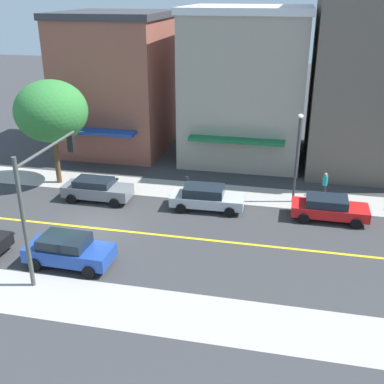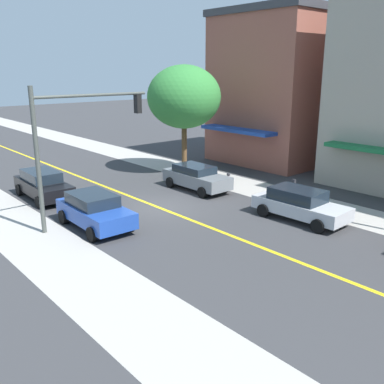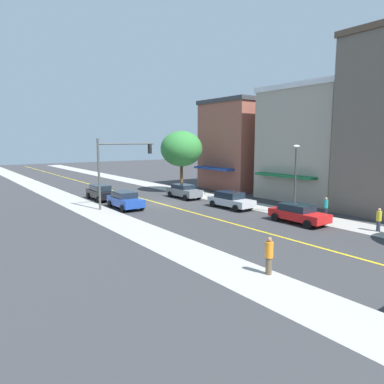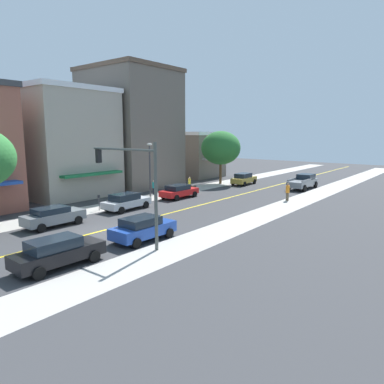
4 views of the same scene
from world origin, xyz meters
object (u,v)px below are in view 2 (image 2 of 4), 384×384
object	(u,v)px
grey_sedan_left_curb	(196,177)
silver_sedan_left_curb	(300,204)
traffic_light_mast	(74,133)
street_tree_right_corner	(184,97)
fire_hydrant	(228,179)
parking_meter	(293,188)
blue_sedan_right_curb	(95,210)
black_sedan_right_curb	(43,184)

from	to	relation	value
grey_sedan_left_curb	silver_sedan_left_curb	bearing A→B (deg)	1.94
traffic_light_mast	silver_sedan_left_curb	bearing A→B (deg)	-38.00
street_tree_right_corner	silver_sedan_left_curb	world-z (taller)	street_tree_right_corner
fire_hydrant	traffic_light_mast	size ratio (longest dim) A/B	0.13
parking_meter	street_tree_right_corner	bearing A→B (deg)	-92.52
parking_meter	grey_sedan_left_curb	distance (m)	5.90
fire_hydrant	grey_sedan_left_curb	distance (m)	2.25
fire_hydrant	parking_meter	bearing A→B (deg)	87.72
street_tree_right_corner	parking_meter	size ratio (longest dim) A/B	5.21
street_tree_right_corner	traffic_light_mast	bearing A→B (deg)	24.73
street_tree_right_corner	parking_meter	distance (m)	10.39
parking_meter	traffic_light_mast	xyz separation A→B (m)	(9.90, -4.72, 3.35)
silver_sedan_left_curb	grey_sedan_left_curb	world-z (taller)	silver_sedan_left_curb
street_tree_right_corner	blue_sedan_right_curb	bearing A→B (deg)	29.21
street_tree_right_corner	traffic_light_mast	xyz separation A→B (m)	(10.32, 4.75, -0.89)
street_tree_right_corner	black_sedan_right_curb	world-z (taller)	street_tree_right_corner
silver_sedan_left_curb	grey_sedan_left_curb	bearing A→B (deg)	179.71
fire_hydrant	black_sedan_right_curb	bearing A→B (deg)	-26.43
parking_meter	blue_sedan_right_curb	distance (m)	10.36
black_sedan_right_curb	grey_sedan_left_curb	xyz separation A→B (m)	(-7.61, 4.25, -0.02)
traffic_light_mast	silver_sedan_left_curb	xyz separation A→B (m)	(-8.16, 6.38, -3.49)
fire_hydrant	silver_sedan_left_curb	world-z (taller)	silver_sedan_left_curb
parking_meter	silver_sedan_left_curb	bearing A→B (deg)	43.54
traffic_light_mast	street_tree_right_corner	bearing A→B (deg)	24.73
black_sedan_right_curb	traffic_light_mast	bearing A→B (deg)	-2.27
traffic_light_mast	grey_sedan_left_curb	xyz separation A→B (m)	(-7.97, -0.85, -3.49)
street_tree_right_corner	traffic_light_mast	distance (m)	11.40
fire_hydrant	black_sedan_right_curb	world-z (taller)	black_sedan_right_curb
street_tree_right_corner	parking_meter	xyz separation A→B (m)	(0.42, 9.47, -4.25)
fire_hydrant	street_tree_right_corner	bearing A→B (deg)	-92.79
traffic_light_mast	parking_meter	bearing A→B (deg)	-25.49
street_tree_right_corner	fire_hydrant	size ratio (longest dim) A/B	9.01
grey_sedan_left_curb	blue_sedan_right_curb	bearing A→B (deg)	-77.09
street_tree_right_corner	silver_sedan_left_curb	bearing A→B (deg)	79.02
parking_meter	grey_sedan_left_curb	bearing A→B (deg)	-70.82
street_tree_right_corner	blue_sedan_right_curb	xyz separation A→B (m)	(10.03, 5.61, -4.35)
traffic_light_mast	grey_sedan_left_curb	distance (m)	8.74
grey_sedan_left_curb	street_tree_right_corner	bearing A→B (deg)	149.29
silver_sedan_left_curb	black_sedan_right_curb	xyz separation A→B (m)	(7.80, -11.48, 0.02)
traffic_light_mast	grey_sedan_left_curb	size ratio (longest dim) A/B	1.42
black_sedan_right_curb	parking_meter	bearing A→B (deg)	45.91
parking_meter	blue_sedan_right_curb	world-z (taller)	blue_sedan_right_curb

